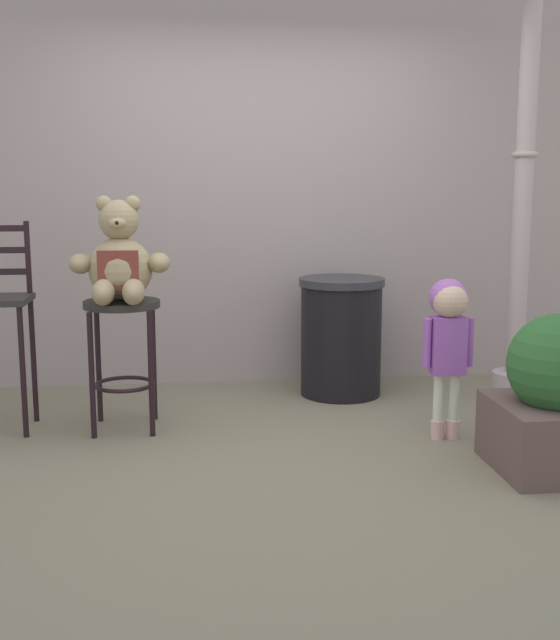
{
  "coord_description": "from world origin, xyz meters",
  "views": [
    {
      "loc": [
        -0.44,
        -3.89,
        1.4
      ],
      "look_at": [
        0.06,
        0.51,
        0.64
      ],
      "focal_mm": 44.09,
      "sensor_mm": 36.0,
      "label": 1
    }
  ],
  "objects_px": {
    "trash_bin": "(341,336)",
    "lamppost": "(521,235)",
    "bar_stool_with_teddy": "(123,336)",
    "planter_with_shrub": "(557,400)",
    "teddy_bear": "(120,263)",
    "child_walking": "(448,324)"
  },
  "relations": [
    {
      "from": "child_walking",
      "to": "planter_with_shrub",
      "type": "height_order",
      "value": "child_walking"
    },
    {
      "from": "trash_bin",
      "to": "planter_with_shrub",
      "type": "height_order",
      "value": "trash_bin"
    },
    {
      "from": "trash_bin",
      "to": "teddy_bear",
      "type": "bearing_deg",
      "value": -155.23
    },
    {
      "from": "teddy_bear",
      "to": "bar_stool_with_teddy",
      "type": "bearing_deg",
      "value": 90.0
    },
    {
      "from": "lamppost",
      "to": "bar_stool_with_teddy",
      "type": "bearing_deg",
      "value": -171.66
    },
    {
      "from": "bar_stool_with_teddy",
      "to": "lamppost",
      "type": "relative_size",
      "value": 0.27
    },
    {
      "from": "child_walking",
      "to": "trash_bin",
      "type": "xyz_separation_m",
      "value": [
        -0.4,
        1.0,
        -0.25
      ]
    },
    {
      "from": "trash_bin",
      "to": "planter_with_shrub",
      "type": "relative_size",
      "value": 1.01
    },
    {
      "from": "bar_stool_with_teddy",
      "to": "trash_bin",
      "type": "relative_size",
      "value": 0.95
    },
    {
      "from": "child_walking",
      "to": "planter_with_shrub",
      "type": "bearing_deg",
      "value": -87.4
    },
    {
      "from": "bar_stool_with_teddy",
      "to": "teddy_bear",
      "type": "height_order",
      "value": "teddy_bear"
    },
    {
      "from": "teddy_bear",
      "to": "trash_bin",
      "type": "distance_m",
      "value": 1.64
    },
    {
      "from": "trash_bin",
      "to": "lamppost",
      "type": "distance_m",
      "value": 1.34
    },
    {
      "from": "teddy_bear",
      "to": "planter_with_shrub",
      "type": "xyz_separation_m",
      "value": [
        2.18,
        -0.9,
        -0.61
      ]
    },
    {
      "from": "trash_bin",
      "to": "lamppost",
      "type": "height_order",
      "value": "lamppost"
    },
    {
      "from": "bar_stool_with_teddy",
      "to": "planter_with_shrub",
      "type": "bearing_deg",
      "value": -23.12
    },
    {
      "from": "bar_stool_with_teddy",
      "to": "trash_bin",
      "type": "bearing_deg",
      "value": 23.78
    },
    {
      "from": "teddy_bear",
      "to": "lamppost",
      "type": "height_order",
      "value": "lamppost"
    },
    {
      "from": "bar_stool_with_teddy",
      "to": "planter_with_shrub",
      "type": "xyz_separation_m",
      "value": [
        2.18,
        -0.93,
        -0.19
      ]
    },
    {
      "from": "trash_bin",
      "to": "planter_with_shrub",
      "type": "xyz_separation_m",
      "value": [
        0.78,
        -1.54,
        -0.04
      ]
    },
    {
      "from": "trash_bin",
      "to": "planter_with_shrub",
      "type": "bearing_deg",
      "value": -63.08
    },
    {
      "from": "child_walking",
      "to": "trash_bin",
      "type": "distance_m",
      "value": 1.11
    }
  ]
}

